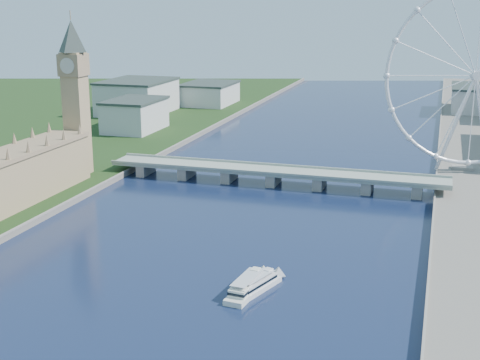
% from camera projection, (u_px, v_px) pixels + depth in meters
% --- Properties ---
extents(big_ben, '(20.02, 20.02, 110.00)m').
position_uv_depth(big_ben, '(74.00, 78.00, 430.43)').
color(big_ben, tan).
rests_on(big_ben, ground).
extents(westminster_bridge, '(220.00, 22.00, 9.50)m').
position_uv_depth(westminster_bridge, '(274.00, 174.00, 430.21)').
color(westminster_bridge, gray).
rests_on(westminster_bridge, ground).
extents(london_eye, '(113.60, 39.12, 124.30)m').
position_uv_depth(london_eye, '(476.00, 76.00, 431.65)').
color(london_eye, silver).
rests_on(london_eye, ground).
extents(city_skyline, '(505.00, 280.00, 32.00)m').
position_uv_depth(city_skyline, '(377.00, 104.00, 656.90)').
color(city_skyline, beige).
rests_on(city_skyline, ground).
extents(tour_boat_near, '(12.03, 33.37, 7.24)m').
position_uv_depth(tour_boat_near, '(247.00, 293.00, 270.43)').
color(tour_boat_near, silver).
rests_on(tour_boat_near, ground).
extents(tour_boat_far, '(16.85, 31.05, 6.67)m').
position_uv_depth(tour_boat_far, '(257.00, 290.00, 272.93)').
color(tour_boat_far, silver).
rests_on(tour_boat_far, ground).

